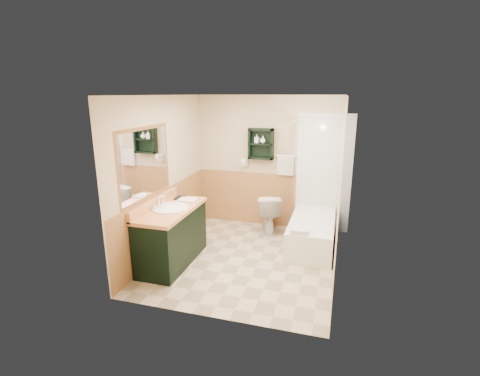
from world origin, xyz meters
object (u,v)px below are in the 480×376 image
object	(u,v)px
vanity	(172,236)
soap_bottle_b	(263,140)
hair_dryer	(245,162)
toilet	(268,213)
wall_shelf	(261,144)
soap_bottle_a	(257,141)
vanity_book	(175,192)
bathtub	(312,233)

from	to	relation	value
vanity	soap_bottle_b	size ratio (longest dim) A/B	10.13
hair_dryer	vanity	distance (m)	2.09
hair_dryer	toilet	xyz separation A→B (m)	(0.51, -0.28, -0.85)
wall_shelf	vanity	world-z (taller)	wall_shelf
soap_bottle_a	vanity_book	bearing A→B (deg)	-126.46
bathtub	toilet	world-z (taller)	toilet
vanity	toilet	size ratio (longest dim) A/B	1.85
hair_dryer	toilet	size ratio (longest dim) A/B	0.34
vanity	toilet	bearing A→B (deg)	54.75
bathtub	vanity_book	distance (m)	2.30
soap_bottle_b	hair_dryer	bearing A→B (deg)	174.91
hair_dryer	soap_bottle_b	size ratio (longest dim) A/B	1.84
vanity_book	soap_bottle_a	xyz separation A→B (m)	(0.99, 1.33, 0.66)
bathtub	soap_bottle_b	size ratio (longest dim) A/B	11.50
toilet	bathtub	bearing A→B (deg)	137.37
vanity_book	soap_bottle_a	world-z (taller)	soap_bottle_a
wall_shelf	hair_dryer	xyz separation A→B (m)	(-0.30, 0.02, -0.35)
wall_shelf	hair_dryer	world-z (taller)	wall_shelf
bathtub	soap_bottle_a	distance (m)	1.88
wall_shelf	vanity	size ratio (longest dim) A/B	0.42
wall_shelf	hair_dryer	distance (m)	0.46
bathtub	soap_bottle_a	world-z (taller)	soap_bottle_a
vanity_book	wall_shelf	bearing A→B (deg)	42.65
vanity	bathtub	distance (m)	2.24
wall_shelf	soap_bottle_b	bearing A→B (deg)	-7.80
vanity_book	soap_bottle_b	bearing A→B (deg)	41.60
vanity_book	soap_bottle_b	size ratio (longest dim) A/B	1.62
hair_dryer	soap_bottle_b	bearing A→B (deg)	-5.09
wall_shelf	toilet	size ratio (longest dim) A/B	0.77
soap_bottle_a	soap_bottle_b	xyz separation A→B (m)	(0.11, 0.00, 0.02)
vanity	soap_bottle_b	xyz separation A→B (m)	(0.93, 1.81, 1.20)
bathtub	vanity_book	xyz separation A→B (m)	(-2.08, -0.67, 0.71)
bathtub	vanity	bearing A→B (deg)	-149.18
bathtub	soap_bottle_a	xyz separation A→B (m)	(-1.10, 0.67, 1.37)
hair_dryer	vanity_book	xyz separation A→B (m)	(-0.76, -1.36, -0.26)
toilet	soap_bottle_a	world-z (taller)	soap_bottle_a
wall_shelf	vanity_book	distance (m)	1.81
wall_shelf	soap_bottle_a	world-z (taller)	wall_shelf
wall_shelf	toilet	xyz separation A→B (m)	(0.21, -0.25, -1.20)
soap_bottle_a	vanity	bearing A→B (deg)	-114.35
hair_dryer	soap_bottle_a	bearing A→B (deg)	-7.57
soap_bottle_a	soap_bottle_b	bearing A→B (deg)	0.00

